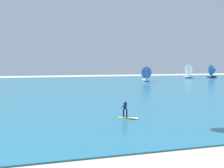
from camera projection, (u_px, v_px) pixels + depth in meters
The scene contains 5 objects.
ocean at pixel (67, 87), 59.53m from camera, with size 160.00×90.00×0.10m, color #236B89.
kitesurfer at pixel (127, 112), 26.11m from camera, with size 1.96×1.50×1.67m.
sailboat_far_right at pixel (190, 71), 95.90m from camera, with size 4.71×4.12×5.31m.
sailboat_trailing at pixel (145, 74), 78.24m from camera, with size 3.43×4.02×4.65m.
sailboat_mid_right at pixel (213, 71), 96.98m from camera, with size 4.03×4.52×5.08m.
Camera 1 is at (-7.60, -9.00, 5.31)m, focal length 44.41 mm.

